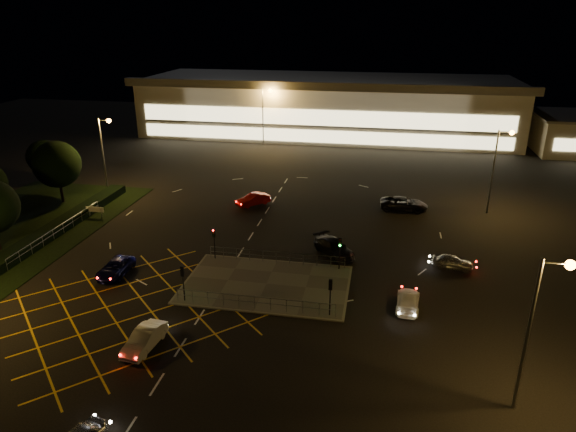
% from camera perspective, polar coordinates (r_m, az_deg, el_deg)
% --- Properties ---
extents(ground, '(180.00, 180.00, 0.00)m').
position_cam_1_polar(ground, '(47.58, -4.23, -6.26)').
color(ground, black).
rests_on(ground, ground).
extents(pedestrian_island, '(14.00, 9.00, 0.12)m').
position_cam_1_polar(pedestrian_island, '(45.41, -2.41, -7.57)').
color(pedestrian_island, '#4C4944').
rests_on(pedestrian_island, ground).
extents(grass_verge, '(18.00, 30.00, 0.08)m').
position_cam_1_polar(grass_verge, '(64.77, -27.50, -0.97)').
color(grass_verge, black).
rests_on(grass_verge, ground).
extents(hedge, '(2.00, 26.00, 1.00)m').
position_cam_1_polar(hedge, '(61.72, -23.89, -0.94)').
color(hedge, black).
rests_on(hedge, ground).
extents(supermarket, '(72.00, 26.50, 10.50)m').
position_cam_1_polar(supermarket, '(104.55, 4.46, 12.17)').
color(supermarket, beige).
rests_on(supermarket, ground).
extents(streetlight_se, '(1.78, 0.56, 10.03)m').
position_cam_1_polar(streetlight_se, '(32.18, 26.22, -9.83)').
color(streetlight_se, slate).
rests_on(streetlight_se, ground).
extents(streetlight_nw, '(1.78, 0.56, 10.03)m').
position_cam_1_polar(streetlight_nw, '(69.90, -19.67, 7.39)').
color(streetlight_nw, slate).
rests_on(streetlight_nw, ground).
extents(streetlight_ne, '(1.78, 0.56, 10.03)m').
position_cam_1_polar(streetlight_ne, '(63.97, 22.36, 5.80)').
color(streetlight_ne, slate).
rests_on(streetlight_ne, ground).
extents(streetlight_far_left, '(1.78, 0.56, 10.03)m').
position_cam_1_polar(streetlight_far_left, '(92.34, -2.56, 11.77)').
color(streetlight_far_left, slate).
rests_on(streetlight_far_left, ground).
extents(streetlight_far_right, '(1.78, 0.56, 10.03)m').
position_cam_1_polar(streetlight_far_right, '(93.94, 22.69, 10.33)').
color(streetlight_far_right, slate).
rests_on(streetlight_far_right, ground).
extents(signal_sw, '(0.28, 0.30, 3.15)m').
position_cam_1_polar(signal_sw, '(42.65, -11.61, -6.56)').
color(signal_sw, black).
rests_on(signal_sw, pedestrian_island).
extents(signal_se, '(0.28, 0.30, 3.15)m').
position_cam_1_polar(signal_se, '(39.98, 4.73, -8.17)').
color(signal_se, black).
rests_on(signal_se, pedestrian_island).
extents(signal_nw, '(0.28, 0.30, 3.15)m').
position_cam_1_polar(signal_nw, '(49.36, -8.22, -2.32)').
color(signal_nw, black).
rests_on(signal_nw, pedestrian_island).
extents(signal_ne, '(0.28, 0.30, 3.15)m').
position_cam_1_polar(signal_ne, '(47.07, 5.79, -3.42)').
color(signal_ne, black).
rests_on(signal_ne, pedestrian_island).
extents(tree_c, '(5.76, 5.76, 7.84)m').
position_cam_1_polar(tree_c, '(69.38, -24.30, 5.25)').
color(tree_c, black).
rests_on(tree_c, ground).
extents(tree_d, '(4.68, 4.68, 6.37)m').
position_cam_1_polar(tree_d, '(77.74, -25.44, 5.94)').
color(tree_d, black).
rests_on(tree_d, ground).
extents(car_queue_white, '(1.91, 4.39, 1.41)m').
position_cam_1_polar(car_queue_white, '(38.67, -15.66, -13.02)').
color(car_queue_white, silver).
rests_on(car_queue_white, ground).
extents(car_left_blue, '(2.21, 4.66, 1.29)m').
position_cam_1_polar(car_left_blue, '(49.37, -18.64, -5.50)').
color(car_left_blue, '#0B0C42').
rests_on(car_left_blue, ground).
extents(car_far_dkgrey, '(4.95, 5.42, 1.52)m').
position_cam_1_polar(car_far_dkgrey, '(50.72, 5.13, -3.49)').
color(car_far_dkgrey, black).
rests_on(car_far_dkgrey, ground).
extents(car_right_silver, '(3.90, 1.94, 1.28)m').
position_cam_1_polar(car_right_silver, '(50.31, 17.81, -4.88)').
color(car_right_silver, '#9A9DA1').
rests_on(car_right_silver, ground).
extents(car_circ_red, '(4.09, 4.15, 1.42)m').
position_cam_1_polar(car_circ_red, '(63.80, -3.88, 1.84)').
color(car_circ_red, '#9F0E0B').
rests_on(car_circ_red, ground).
extents(car_east_grey, '(5.66, 2.62, 1.57)m').
position_cam_1_polar(car_east_grey, '(63.55, 12.76, 1.33)').
color(car_east_grey, black).
rests_on(car_east_grey, ground).
extents(car_approach_white, '(2.10, 4.51, 1.27)m').
position_cam_1_polar(car_approach_white, '(42.93, 13.18, -9.15)').
color(car_approach_white, white).
rests_on(car_approach_white, ground).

